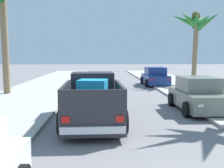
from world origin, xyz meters
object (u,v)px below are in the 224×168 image
(pickup_truck, at_px, (93,101))
(car_left_near, at_px, (155,77))
(palm_tree_left_mid, at_px, (4,1))
(car_left_mid, at_px, (198,95))
(palm_tree_left_fore, at_px, (196,25))

(pickup_truck, height_order, car_left_near, pickup_truck)
(palm_tree_left_mid, bearing_deg, pickup_truck, -53.24)
(pickup_truck, relative_size, car_left_mid, 1.23)
(car_left_mid, bearing_deg, car_left_near, 89.09)
(car_left_near, relative_size, palm_tree_left_mid, 0.59)
(pickup_truck, distance_m, car_left_mid, 5.15)
(palm_tree_left_fore, height_order, palm_tree_left_mid, palm_tree_left_mid)
(pickup_truck, height_order, car_left_mid, pickup_truck)
(pickup_truck, xyz_separation_m, car_left_near, (4.88, 13.25, -0.09))
(car_left_mid, height_order, palm_tree_left_mid, palm_tree_left_mid)
(pickup_truck, height_order, palm_tree_left_fore, palm_tree_left_fore)
(pickup_truck, height_order, palm_tree_left_mid, palm_tree_left_mid)
(car_left_mid, xyz_separation_m, palm_tree_left_fore, (3.56, 11.28, 4.34))
(palm_tree_left_fore, bearing_deg, car_left_mid, -107.53)
(car_left_mid, bearing_deg, palm_tree_left_fore, 72.47)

